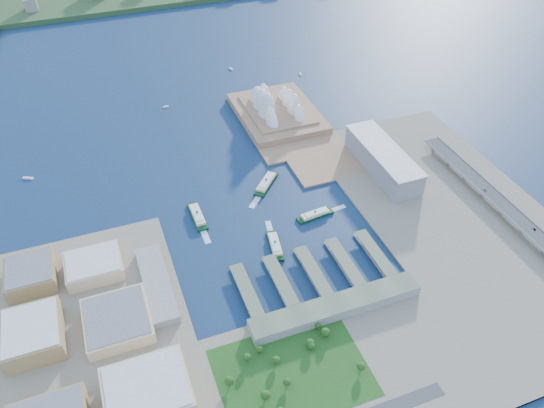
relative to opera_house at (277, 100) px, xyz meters
name	(u,v)px	position (x,y,z in m)	size (l,w,h in m)	color
ground	(279,237)	(-105.00, -280.00, -32.00)	(3000.00, 3000.00, 0.00)	#0E1F42
west_land	(90,362)	(-355.00, -385.00, -30.50)	(220.00, 390.00, 3.00)	gray
south_land	(355,371)	(-105.00, -490.00, -30.50)	(720.00, 180.00, 3.00)	gray
east_land	(458,217)	(135.00, -330.00, -30.50)	(240.00, 500.00, 3.00)	gray
peninsula	(283,121)	(2.50, -20.00, -30.50)	(135.00, 220.00, 3.00)	#946E51
opera_house	(277,100)	(0.00, 0.00, 0.00)	(134.00, 180.00, 58.00)	white
toaster_building	(383,160)	(90.00, -200.00, -11.50)	(45.00, 155.00, 35.00)	gray
expressway	(501,207)	(195.00, -340.00, -23.07)	(26.00, 340.00, 11.85)	gray
west_buildings	(83,327)	(-355.00, -350.00, -15.50)	(200.00, 280.00, 27.00)	#95794A
ferry_wharves	(313,272)	(-91.00, -355.00, -27.35)	(184.00, 90.00, 9.30)	#566149
terminal_building	(336,307)	(-90.00, -415.00, -23.00)	(200.00, 28.00, 12.00)	gray
park	(292,368)	(-165.00, -470.00, -21.00)	(150.00, 110.00, 16.00)	#194714
ferry_a	(197,214)	(-194.67, -205.26, -26.53)	(14.74, 57.90, 10.95)	black
ferry_b	(266,182)	(-83.17, -171.24, -26.33)	(15.27, 59.97, 11.34)	black
ferry_c	(275,244)	(-116.61, -294.46, -26.91)	(13.69, 53.80, 10.17)	black
ferry_d	(315,214)	(-45.16, -259.12, -27.07)	(13.27, 52.15, 9.86)	black
boat_a	(28,178)	(-407.14, -33.72, -30.51)	(3.87, 15.48, 2.98)	white
boat_b	(166,106)	(-173.33, 100.33, -30.68)	(3.41, 9.75, 2.63)	white
boat_c	(300,74)	(98.85, 131.13, -30.76)	(3.22, 11.03, 2.48)	white
boat_e	(231,69)	(-20.86, 200.92, -30.56)	(3.73, 11.73, 2.88)	white
car_b	(535,229)	(199.00, -396.50, -16.50)	(1.37, 3.93, 1.30)	slate
car_c	(485,190)	(191.00, -308.01, -16.45)	(1.96, 4.83, 1.40)	slate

